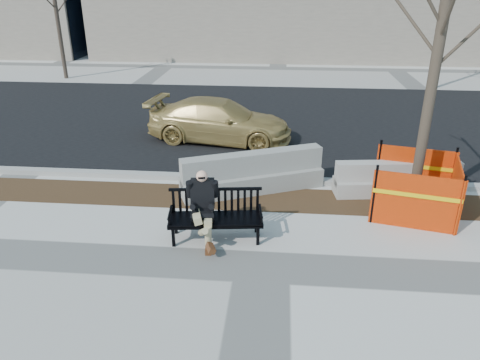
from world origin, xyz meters
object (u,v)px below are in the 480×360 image
(jersey_barrier_left, at_px, (252,191))
(jersey_barrier_right, at_px, (394,194))
(tree_fence, at_px, (411,211))
(bench, at_px, (216,239))
(seated_man, at_px, (204,238))
(sedan, at_px, (220,140))

(jersey_barrier_left, xyz_separation_m, jersey_barrier_right, (3.24, 0.10, 0.00))
(tree_fence, bearing_deg, jersey_barrier_left, 168.39)
(bench, bearing_deg, jersey_barrier_right, 24.27)
(bench, relative_size, tree_fence, 0.29)
(bench, distance_m, jersey_barrier_left, 2.26)
(jersey_barrier_right, bearing_deg, jersey_barrier_left, 174.75)
(seated_man, bearing_deg, tree_fence, 12.44)
(seated_man, distance_m, tree_fence, 4.45)
(seated_man, bearing_deg, jersey_barrier_right, 22.53)
(seated_man, bearing_deg, bench, -11.50)
(tree_fence, relative_size, sedan, 1.46)
(bench, xyz_separation_m, jersey_barrier_left, (0.55, 2.19, 0.00))
(bench, xyz_separation_m, seated_man, (-0.24, 0.02, 0.00))
(bench, bearing_deg, tree_fence, 13.76)
(bench, height_order, sedan, sedan)
(tree_fence, xyz_separation_m, sedan, (-4.61, 4.17, 0.00))
(bench, distance_m, seated_man, 0.24)
(bench, relative_size, sedan, 0.42)
(bench, bearing_deg, jersey_barrier_left, 69.08)
(tree_fence, height_order, sedan, tree_fence)
(tree_fence, distance_m, sedan, 6.21)
(jersey_barrier_right, bearing_deg, sedan, 135.80)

